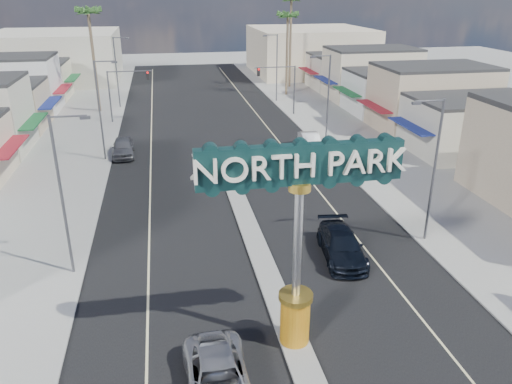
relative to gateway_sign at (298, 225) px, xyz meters
name	(u,v)px	position (x,y,z in m)	size (l,w,h in m)	color
ground	(220,154)	(0.00, 28.02, -5.93)	(160.00, 160.00, 0.00)	gray
road	(220,154)	(0.00, 28.02, -5.92)	(20.00, 120.00, 0.01)	black
median_island	(248,225)	(0.00, 12.02, -5.85)	(1.30, 30.00, 0.16)	gray
sidewalk_left	(67,162)	(-14.00, 28.02, -5.87)	(8.00, 120.00, 0.12)	gray
sidewalk_right	(358,145)	(14.00, 28.02, -5.87)	(8.00, 120.00, 0.12)	gray
storefront_row_right	(396,88)	(24.00, 41.02, -2.93)	(12.00, 42.00, 6.00)	#B7B29E
backdrop_far_left	(56,57)	(-22.00, 73.02, -1.93)	(20.00, 20.00, 8.00)	#B7B29E
backdrop_far_right	(309,51)	(22.00, 73.02, -1.93)	(20.00, 20.00, 8.00)	beige
gateway_sign	(298,225)	(0.00, 0.00, 0.00)	(8.20, 1.50, 9.15)	#CA680F
traffic_signal_left	(125,86)	(-9.18, 42.02, -1.65)	(5.09, 0.45, 6.00)	#47474C
traffic_signal_right	(280,81)	(9.18, 42.02, -1.65)	(5.09, 0.45, 6.00)	#47474C
streetlight_l_near	(64,189)	(-10.43, 8.02, -0.86)	(2.03, 0.22, 9.00)	#47474C
streetlight_l_mid	(101,106)	(-10.43, 28.02, -0.86)	(2.03, 0.22, 9.00)	#47474C
streetlight_l_far	(118,69)	(-10.43, 50.02, -0.86)	(2.03, 0.22, 9.00)	#47474C
streetlight_r_near	(433,165)	(10.43, 8.02, -0.86)	(2.03, 0.22, 9.00)	#47474C
streetlight_r_mid	(327,97)	(10.43, 28.02, -0.86)	(2.03, 0.22, 9.00)	#47474C
streetlight_r_far	(276,64)	(10.43, 50.02, -0.86)	(2.03, 0.22, 9.00)	#47474C
palm_left_far	(89,17)	(-13.00, 48.02, 5.57)	(2.60, 2.60, 13.10)	brown
palm_right_mid	(288,19)	(13.00, 54.02, 4.67)	(2.60, 2.60, 12.10)	brown
palm_right_far	(291,4)	(15.00, 60.02, 6.46)	(2.60, 2.60, 14.10)	brown
suv_left	(219,380)	(-3.68, -2.42, -5.18)	(2.50, 5.41, 1.50)	#AAAAAF
suv_right	(342,245)	(4.67, 6.94, -5.13)	(2.23, 5.49, 1.59)	black
car_parked_left	(123,147)	(-8.99, 29.02, -5.09)	(1.98, 4.93, 1.68)	slate
car_parked_right	(310,142)	(8.88, 27.69, -5.13)	(1.69, 4.84, 1.60)	silver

